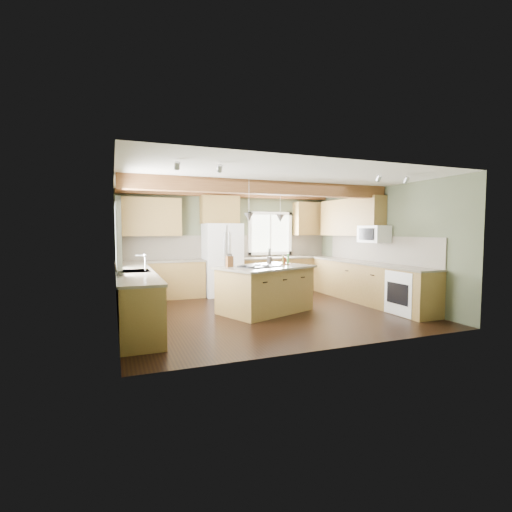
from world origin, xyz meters
name	(u,v)px	position (x,y,z in m)	size (l,w,h in m)	color
floor	(266,312)	(0.00, 0.00, 0.00)	(5.60, 5.60, 0.00)	black
ceiling	(266,181)	(0.00, 0.00, 2.60)	(5.60, 5.60, 0.00)	silver
wall_back	(229,243)	(0.00, 2.50, 1.30)	(5.60, 5.60, 0.00)	#4A523A
wall_left	(116,250)	(-2.80, 0.00, 1.30)	(5.00, 5.00, 0.00)	#4A523A
wall_right	(380,245)	(2.80, 0.00, 1.30)	(5.00, 5.00, 0.00)	#4A523A
ceiling_beam	(266,188)	(0.00, 0.00, 2.47)	(5.55, 0.26, 0.26)	brown
soffit_trim	(230,195)	(0.00, 2.40, 2.54)	(5.55, 0.20, 0.10)	brown
backsplash_back	(229,247)	(0.00, 2.48, 1.21)	(5.58, 0.03, 0.58)	brown
backsplash_right	(378,249)	(2.78, 0.05, 1.21)	(0.03, 3.70, 0.58)	brown
base_cab_back_left	(161,280)	(-1.79, 2.20, 0.44)	(2.02, 0.60, 0.88)	brown
counter_back_left	(161,261)	(-1.79, 2.20, 0.90)	(2.06, 0.64, 0.04)	#474134
base_cab_back_right	(285,274)	(1.49, 2.20, 0.44)	(2.62, 0.60, 0.88)	brown
counter_back_right	(286,258)	(1.49, 2.20, 0.90)	(2.66, 0.64, 0.04)	#474134
base_cab_left	(135,298)	(-2.50, 0.05, 0.44)	(0.60, 3.70, 0.88)	brown
counter_left	(135,272)	(-2.50, 0.05, 0.90)	(0.64, 3.74, 0.04)	#474134
base_cab_right	(367,283)	(2.50, 0.05, 0.44)	(0.60, 3.70, 0.88)	brown
counter_right	(368,263)	(2.50, 0.05, 0.90)	(0.64, 3.74, 0.04)	#474134
upper_cab_back_left	(151,217)	(-1.99, 2.33, 1.95)	(1.40, 0.35, 0.90)	brown
upper_cab_over_fridge	(220,210)	(-0.30, 2.33, 2.15)	(0.96, 0.35, 0.70)	brown
upper_cab_right	(350,217)	(2.62, 0.90, 1.95)	(0.35, 2.20, 0.90)	brown
upper_cab_back_corner	(310,219)	(2.30, 2.33, 1.95)	(0.90, 0.35, 0.90)	brown
window_left	(117,235)	(-2.78, 0.05, 1.55)	(0.04, 1.60, 1.05)	white
window_back	(270,233)	(1.15, 2.48, 1.55)	(1.10, 0.04, 1.00)	white
sink	(135,272)	(-2.50, 0.05, 0.91)	(0.50, 0.65, 0.03)	#262628
faucet	(145,263)	(-2.32, 0.05, 1.05)	(0.02, 0.02, 0.28)	#B2B2B7
dishwasher	(141,314)	(-2.49, -1.25, 0.43)	(0.60, 0.60, 0.84)	white
oven	(410,293)	(2.49, -1.25, 0.43)	(0.60, 0.72, 0.84)	white
microwave	(374,234)	(2.58, -0.05, 1.55)	(0.40, 0.70, 0.38)	white
pendant_left	(249,217)	(-0.42, -0.16, 1.88)	(0.18, 0.18, 0.16)	#B2B2B7
pendant_right	(280,218)	(0.38, 0.16, 1.88)	(0.18, 0.18, 0.16)	#B2B2B7
refrigerator	(222,260)	(-0.30, 2.12, 0.90)	(0.90, 0.74, 1.80)	white
island	(265,290)	(-0.02, 0.00, 0.44)	(1.73, 1.06, 0.88)	brown
island_top	(265,267)	(-0.02, 0.00, 0.90)	(1.85, 1.17, 0.04)	#474134
cooktop	(260,266)	(-0.16, -0.05, 0.93)	(0.75, 0.50, 0.02)	black
knife_block	(230,262)	(-0.73, 0.12, 1.02)	(0.13, 0.09, 0.21)	brown
utensil_crock	(269,260)	(0.32, 0.57, 0.99)	(0.11, 0.11, 0.15)	#36302B
bottle_tray	(286,259)	(0.52, 0.18, 1.03)	(0.24, 0.24, 0.22)	brown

